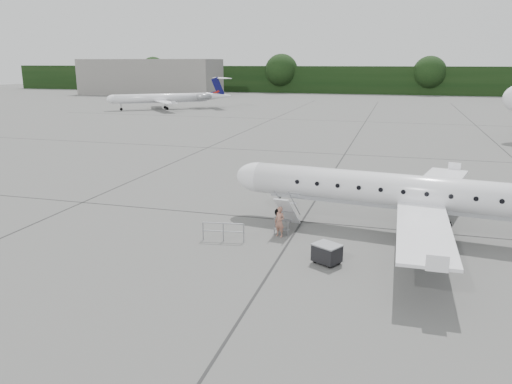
% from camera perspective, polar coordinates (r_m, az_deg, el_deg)
% --- Properties ---
extents(ground, '(320.00, 320.00, 0.00)m').
position_cam_1_polar(ground, '(25.80, 14.28, -6.84)').
color(ground, '#5B5B59').
rests_on(ground, ground).
extents(treeline, '(260.00, 4.00, 8.00)m').
position_cam_1_polar(treeline, '(154.18, 16.24, 12.14)').
color(treeline, black).
rests_on(treeline, ground).
extents(terminal_building, '(40.00, 14.00, 10.00)m').
position_cam_1_polar(terminal_building, '(151.47, -11.98, 12.74)').
color(terminal_building, slate).
rests_on(terminal_building, ground).
extents(main_regional_jet, '(27.71, 21.43, 6.58)m').
position_cam_1_polar(main_regional_jet, '(28.25, 19.47, 1.62)').
color(main_regional_jet, white).
rests_on(main_regional_jet, ground).
extents(airstair, '(1.11, 2.31, 2.06)m').
position_cam_1_polar(airstair, '(28.21, 3.61, -2.32)').
color(airstair, white).
rests_on(airstair, ground).
extents(passenger, '(0.73, 0.62, 1.68)m').
position_cam_1_polar(passenger, '(27.14, 2.72, -3.42)').
color(passenger, '#986453').
rests_on(passenger, ground).
extents(safety_railing, '(2.19, 0.39, 1.00)m').
position_cam_1_polar(safety_railing, '(26.58, -3.76, -4.61)').
color(safety_railing, gray).
rests_on(safety_railing, ground).
extents(baggage_cart, '(1.49, 1.41, 1.02)m').
position_cam_1_polar(baggage_cart, '(23.90, 8.10, -6.96)').
color(baggage_cart, black).
rests_on(baggage_cart, ground).
extents(bg_regional_left, '(29.07, 27.50, 6.19)m').
position_cam_1_polar(bg_regional_left, '(103.09, -10.79, 10.98)').
color(bg_regional_left, white).
rests_on(bg_regional_left, ground).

